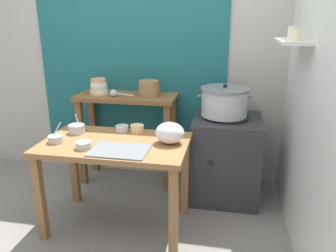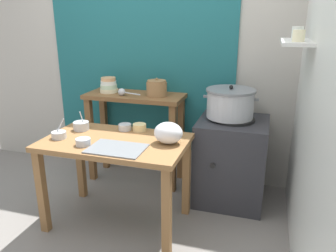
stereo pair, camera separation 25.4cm
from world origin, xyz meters
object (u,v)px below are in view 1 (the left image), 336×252
Objects in this scene: clay_pot at (149,88)px; prep_bowl_3 at (84,145)px; steamer_pot at (224,102)px; prep_bowl_0 at (77,128)px; plastic_bag at (170,133)px; back_shelf_table at (127,117)px; prep_bowl_1 at (56,139)px; ladle at (114,93)px; prep_bowl_4 at (122,128)px; prep_table at (116,155)px; prep_bowl_2 at (137,128)px; serving_tray at (120,151)px; bowl_stack_enamel at (99,87)px; stove_block at (226,158)px.

clay_pot is 1.00m from prep_bowl_3.
steamer_pot is 1.28m from prep_bowl_0.
clay_pot is 0.81m from plastic_bag.
back_shelf_table reaches higher than prep_bowl_1.
steamer_pot is 1.90× the size of ladle.
prep_bowl_4 is (-0.81, -0.42, -0.16)m from steamer_pot.
clay_pot is at bearing 84.13° from prep_table.
ladle reaches higher than prep_bowl_1.
prep_bowl_2 is at bearing -64.14° from back_shelf_table.
back_shelf_table is 0.97m from serving_tray.
prep_bowl_3 is at bearing -104.96° from clay_pot.
bowl_stack_enamel reaches higher than prep_bowl_4.
plastic_bag is 0.63m from prep_bowl_3.
clay_pot reaches higher than prep_bowl_1.
steamer_pot reaches higher than prep_table.
clay_pot reaches higher than bowl_stack_enamel.
plastic_bag is (0.41, 0.05, 0.19)m from prep_table.
ladle is 0.57m from prep_bowl_2.
prep_table is 10.28× the size of prep_bowl_4.
plastic_bag reaches higher than stove_block.
plastic_bag reaches higher than prep_bowl_1.
prep_bowl_2 reaches higher than serving_tray.
back_shelf_table is at bearing 115.86° from prep_bowl_2.
plastic_bag reaches higher than prep_bowl_2.
stove_block is at bearing 30.31° from prep_bowl_1.
serving_tray is (0.24, -0.94, 0.05)m from back_shelf_table.
back_shelf_table is 4.45× the size of plastic_bag.
stove_block is 1.50m from prep_bowl_1.
clay_pot reaches higher than prep_table.
ladle is at bearing 111.18° from serving_tray.
prep_bowl_0 is at bearing -155.51° from steamer_pot.
ladle is at bearing 94.12° from prep_bowl_3.
prep_bowl_1 is at bearing 171.61° from serving_tray.
back_shelf_table is at bearing 173.29° from steamer_pot.
prep_bowl_0 is 0.36m from prep_bowl_4.
prep_bowl_2 is 1.00× the size of prep_bowl_3.
bowl_stack_enamel is at bearing 152.11° from ladle.
serving_tray is (-0.73, -0.81, 0.34)m from stove_block.
prep_bowl_1 is at bearing 163.33° from prep_bowl_3.
plastic_bag is (0.56, -0.72, 0.12)m from back_shelf_table.
stove_block is at bearing -6.31° from bowl_stack_enamel.
prep_bowl_2 reaches higher than prep_bowl_4.
plastic_bag is 0.38m from prep_bowl_2.
serving_tray is 0.39m from plastic_bag.
clay_pot reaches higher than steamer_pot.
back_shelf_table is 8.97× the size of prep_bowl_4.
serving_tray is at bearing -68.82° from ladle.
ladle is 0.93m from serving_tray.
prep_bowl_4 is (-0.02, 0.24, 0.14)m from prep_table.
prep_bowl_1 is at bearing -90.16° from bowl_stack_enamel.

